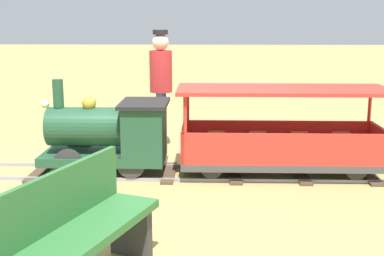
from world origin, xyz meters
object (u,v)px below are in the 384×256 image
conductor_person (161,80)px  park_bench (80,231)px  passenger_car (281,140)px  locomotive (112,133)px

conductor_person → park_bench: bearing=176.9°
conductor_person → passenger_car: bearing=-127.7°
locomotive → conductor_person: conductor_person is taller
passenger_car → conductor_person: bearing=52.3°
park_bench → passenger_car: bearing=-32.9°
passenger_car → park_bench: 3.06m
passenger_car → park_bench: (-2.56, 1.66, -0.01)m
park_bench → locomotive: bearing=5.9°
conductor_person → park_bench: 3.74m
passenger_car → park_bench: bearing=147.1°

